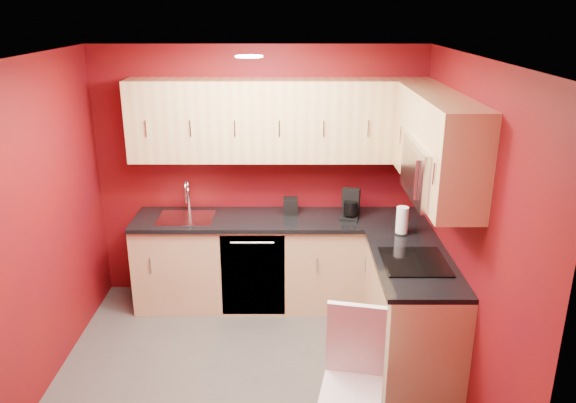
{
  "coord_description": "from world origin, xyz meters",
  "views": [
    {
      "loc": [
        0.28,
        -3.83,
        2.82
      ],
      "look_at": [
        0.28,
        0.55,
        1.3
      ],
      "focal_mm": 35.0,
      "sensor_mm": 36.0,
      "label": 1
    }
  ],
  "objects_px": {
    "sink": "(186,214)",
    "paper_towel": "(402,220)",
    "microwave": "(437,171)",
    "coffee_maker": "(350,205)",
    "dining_chair": "(352,384)",
    "napkin_holder": "(291,206)"
  },
  "relations": [
    {
      "from": "sink",
      "to": "paper_towel",
      "type": "height_order",
      "value": "sink"
    },
    {
      "from": "microwave",
      "to": "sink",
      "type": "height_order",
      "value": "microwave"
    },
    {
      "from": "coffee_maker",
      "to": "paper_towel",
      "type": "bearing_deg",
      "value": -26.41
    },
    {
      "from": "microwave",
      "to": "dining_chair",
      "type": "distance_m",
      "value": 1.66
    },
    {
      "from": "microwave",
      "to": "dining_chair",
      "type": "relative_size",
      "value": 0.78
    },
    {
      "from": "microwave",
      "to": "coffee_maker",
      "type": "height_order",
      "value": "microwave"
    },
    {
      "from": "paper_towel",
      "to": "dining_chair",
      "type": "bearing_deg",
      "value": -110.8
    },
    {
      "from": "paper_towel",
      "to": "coffee_maker",
      "type": "bearing_deg",
      "value": 138.59
    },
    {
      "from": "sink",
      "to": "coffee_maker",
      "type": "relative_size",
      "value": 1.87
    },
    {
      "from": "paper_towel",
      "to": "microwave",
      "type": "bearing_deg",
      "value": -80.1
    },
    {
      "from": "microwave",
      "to": "dining_chair",
      "type": "bearing_deg",
      "value": -126.06
    },
    {
      "from": "coffee_maker",
      "to": "napkin_holder",
      "type": "height_order",
      "value": "coffee_maker"
    },
    {
      "from": "microwave",
      "to": "paper_towel",
      "type": "relative_size",
      "value": 3.07
    },
    {
      "from": "sink",
      "to": "microwave",
      "type": "bearing_deg",
      "value": -25.6
    },
    {
      "from": "paper_towel",
      "to": "sink",
      "type": "bearing_deg",
      "value": 168.51
    },
    {
      "from": "sink",
      "to": "napkin_holder",
      "type": "distance_m",
      "value": 1.01
    },
    {
      "from": "napkin_holder",
      "to": "coffee_maker",
      "type": "bearing_deg",
      "value": -14.31
    },
    {
      "from": "microwave",
      "to": "napkin_holder",
      "type": "height_order",
      "value": "microwave"
    },
    {
      "from": "sink",
      "to": "napkin_holder",
      "type": "bearing_deg",
      "value": 6.43
    },
    {
      "from": "paper_towel",
      "to": "dining_chair",
      "type": "height_order",
      "value": "paper_towel"
    },
    {
      "from": "sink",
      "to": "coffee_maker",
      "type": "height_order",
      "value": "sink"
    },
    {
      "from": "dining_chair",
      "to": "napkin_holder",
      "type": "bearing_deg",
      "value": 112.58
    }
  ]
}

